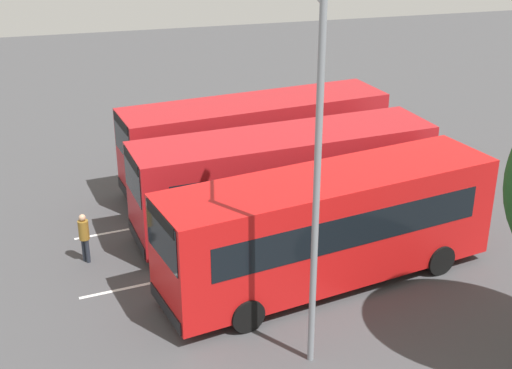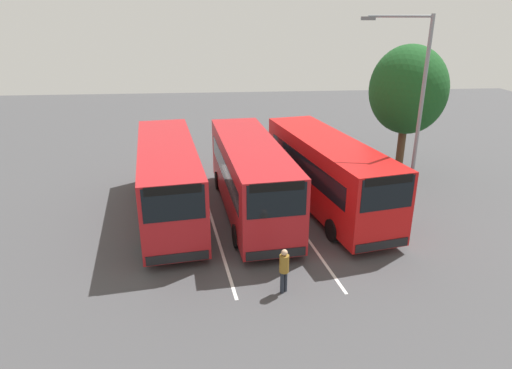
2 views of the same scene
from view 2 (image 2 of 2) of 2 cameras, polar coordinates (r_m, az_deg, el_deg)
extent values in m
plane|color=#424244|center=(21.03, -0.93, -3.50)|extent=(68.65, 68.65, 0.00)
cube|color=#AD191E|center=(20.43, -11.22, 0.93)|extent=(10.29, 3.84, 3.04)
cube|color=black|center=(15.50, -10.56, -2.43)|extent=(0.42, 2.15, 1.28)
cube|color=black|center=(20.37, -7.93, 2.16)|extent=(8.37, 1.26, 0.97)
cube|color=black|center=(20.32, -14.65, 1.61)|extent=(8.37, 1.26, 0.97)
cube|color=black|center=(15.28, -10.68, -0.67)|extent=(0.37, 1.96, 0.32)
cube|color=black|center=(16.42, -10.06, -9.26)|extent=(0.42, 2.25, 0.36)
cylinder|color=black|center=(18.10, -6.72, -6.30)|extent=(0.97, 0.41, 0.94)
cylinder|color=black|center=(18.04, -14.14, -6.93)|extent=(0.97, 0.41, 0.94)
cylinder|color=black|center=(23.97, -8.57, 0.65)|extent=(0.97, 0.41, 0.94)
cylinder|color=black|center=(23.93, -14.13, 0.19)|extent=(0.97, 0.41, 0.94)
cube|color=#AD191E|center=(20.35, -0.70, 1.26)|extent=(10.25, 3.51, 3.04)
cube|color=black|center=(15.52, 2.67, -2.04)|extent=(0.35, 2.16, 1.28)
cube|color=black|center=(20.47, 2.59, 2.44)|extent=(8.40, 0.98, 0.97)
cube|color=black|center=(20.06, -4.07, 2.01)|extent=(8.40, 0.98, 0.97)
cube|color=black|center=(15.30, 2.72, -0.28)|extent=(0.31, 1.96, 0.32)
cube|color=black|center=(16.44, 2.57, -8.88)|extent=(0.34, 2.25, 0.36)
cylinder|color=black|center=(18.27, 4.80, -5.94)|extent=(0.97, 0.38, 0.94)
cylinder|color=black|center=(17.82, -2.48, -6.62)|extent=(0.97, 0.38, 0.94)
cylinder|color=black|center=(24.00, 0.64, 0.92)|extent=(0.97, 0.38, 0.94)
cylinder|color=black|center=(23.66, -4.90, 0.53)|extent=(0.97, 0.38, 0.94)
cube|color=red|center=(21.12, 9.11, 1.74)|extent=(10.34, 4.43, 3.04)
cube|color=black|center=(16.79, 16.53, -1.09)|extent=(0.55, 2.14, 1.28)
cube|color=black|center=(21.53, 12.04, 2.94)|extent=(8.28, 1.78, 0.97)
cube|color=black|center=(20.52, 6.15, 2.39)|extent=(8.28, 1.78, 0.97)
cube|color=black|center=(16.59, 16.75, 0.55)|extent=(0.49, 1.94, 0.32)
cube|color=black|center=(17.65, 15.87, -7.50)|extent=(0.55, 2.23, 0.36)
cylinder|color=black|center=(19.60, 16.00, -4.78)|extent=(0.98, 0.46, 0.94)
cylinder|color=black|center=(18.52, 9.85, -5.81)|extent=(0.98, 0.46, 0.94)
cylinder|color=black|center=(24.78, 8.20, 1.36)|extent=(0.98, 0.46, 0.94)
cylinder|color=black|center=(23.93, 3.11, 0.83)|extent=(0.98, 0.46, 0.94)
cylinder|color=#232833|center=(15.12, 3.38, -12.53)|extent=(0.13, 0.13, 0.78)
cylinder|color=#232833|center=(15.22, 3.80, -12.29)|extent=(0.13, 0.13, 0.78)
cylinder|color=olive|center=(14.80, 3.65, -10.14)|extent=(0.45, 0.45, 0.62)
sphere|color=tan|center=(14.59, 3.69, -8.74)|extent=(0.21, 0.21, 0.21)
cylinder|color=gray|center=(20.00, 20.22, 7.20)|extent=(0.16, 0.16, 8.78)
cylinder|color=gray|center=(19.26, 18.14, 19.92)|extent=(0.60, 2.43, 0.10)
cube|color=slate|center=(19.08, 14.26, 20.04)|extent=(0.31, 0.59, 0.14)
cylinder|color=#4C3823|center=(26.83, 18.16, 4.53)|extent=(0.44, 0.44, 3.16)
ellipsoid|color=#194C1E|center=(26.14, 18.99, 11.48)|extent=(4.60, 4.14, 4.83)
cube|color=silver|center=(20.99, -5.97, -3.66)|extent=(13.84, 1.98, 0.01)
cube|color=silver|center=(21.23, 4.04, -3.29)|extent=(13.84, 1.98, 0.01)
camera|label=1|loc=(25.42, 58.81, 16.84)|focal=49.89mm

